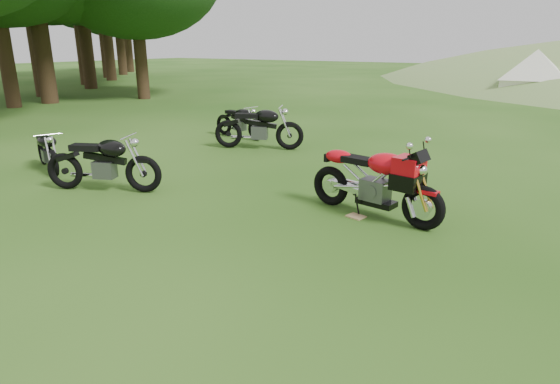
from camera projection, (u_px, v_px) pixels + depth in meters
The scene contains 9 objects.
ground at pixel (237, 250), 5.83m from camera, with size 120.00×120.00×0.00m, color #204B10.
treeline at pixel (127, 86), 28.17m from camera, with size 28.00×32.00×14.00m, color black, non-canonical shape.
sport_motorcycle at pixel (375, 176), 6.81m from camera, with size 2.08×0.52×1.25m, color red, non-canonical shape.
plywood_board at pixel (356, 216), 6.95m from camera, with size 0.25×0.20×0.02m, color tan.
vintage_moto_a at pixel (103, 161), 8.04m from camera, with size 2.02×0.47×1.06m, color black, non-canonical shape.
vintage_moto_b at pixel (47, 149), 9.39m from camera, with size 1.64×0.38×0.86m, color black, non-canonical shape.
vintage_moto_c at pixel (239, 121), 12.70m from camera, with size 1.76×0.41×0.93m, color black, non-canonical shape.
vintage_moto_d at pixel (259, 126), 11.30m from camera, with size 2.12×0.49×1.11m, color black, non-canonical shape.
tent_left at pixel (535, 72), 22.31m from camera, with size 2.73×2.73×2.37m, color white, non-canonical shape.
Camera 1 is at (3.34, -4.19, 2.46)m, focal length 30.00 mm.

